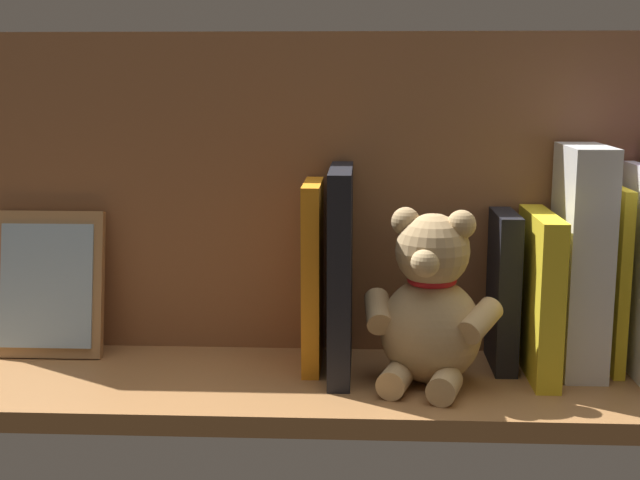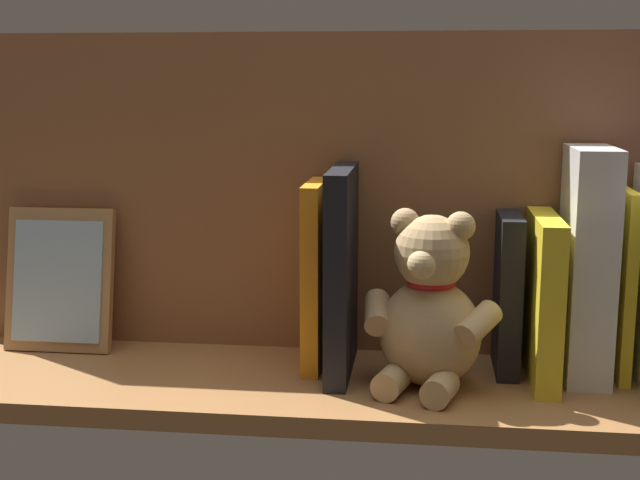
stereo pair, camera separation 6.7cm
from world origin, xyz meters
TOP-DOWN VIEW (x-y plane):
  - ground_plane at (0.00, 0.00)cm, footprint 91.62×24.73cm
  - shelf_back_panel at (0.00, -10.11)cm, footprint 91.62×1.50cm
  - book_2 at (-32.61, -4.24)cm, footprint 1.24×9.44cm
  - dictionary_thick_white at (-28.68, -3.32)cm, footprint 4.66×11.09cm
  - book_3 at (-24.03, -1.86)cm, footprint 2.66×14.22cm
  - book_4 at (-20.49, -4.26)cm, footprint 2.47×9.40cm
  - teddy_bear at (-11.88, 1.86)cm, footprint 14.78×14.19cm
  - book_5 at (-2.19, -1.59)cm, footprint 2.44×14.74cm
  - book_6 at (0.99, -3.56)cm, footprint 1.95×10.80cm
  - picture_frame_leaning at (32.40, -6.08)cm, footprint 13.05×5.09cm

SIDE VIEW (x-z plane):
  - ground_plane at x=0.00cm, z-range -2.20..0.00cm
  - teddy_bear at x=-11.88cm, z-range -1.14..17.85cm
  - picture_frame_leaning at x=32.40cm, z-range -0.14..17.00cm
  - book_4 at x=-20.49cm, z-range 0.00..17.68cm
  - book_3 at x=-24.03cm, z-range 0.00..17.99cm
  - book_2 at x=-32.61cm, z-range 0.00..20.66cm
  - book_6 at x=0.99cm, z-range 0.00..21.05cm
  - book_5 at x=-2.19cm, z-range 0.00..22.86cm
  - dictionary_thick_white at x=-28.68cm, z-range 0.00..25.24cm
  - shelf_back_panel at x=0.00cm, z-range 0.00..37.60cm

